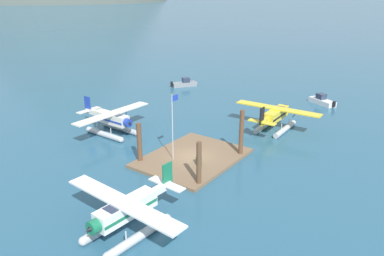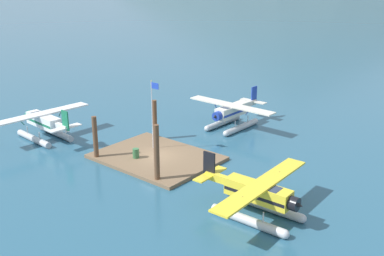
% 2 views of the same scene
% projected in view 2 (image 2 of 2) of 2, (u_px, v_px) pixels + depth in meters
% --- Properties ---
extents(ground_plane, '(1200.00, 1200.00, 0.00)m').
position_uv_depth(ground_plane, '(156.00, 159.00, 42.11)').
color(ground_plane, '#285670').
extents(dock_platform, '(10.60, 8.10, 0.30)m').
position_uv_depth(dock_platform, '(156.00, 157.00, 42.06)').
color(dock_platform, brown).
rests_on(dock_platform, ground).
extents(piling_near_left, '(0.44, 0.44, 4.11)m').
position_uv_depth(piling_near_left, '(95.00, 138.00, 41.27)').
color(piling_near_left, brown).
rests_on(piling_near_left, ground).
extents(piling_near_right, '(0.45, 0.45, 4.92)m').
position_uv_depth(piling_near_right, '(157.00, 154.00, 36.65)').
color(piling_near_right, brown).
rests_on(piling_near_right, ground).
extents(piling_far_left, '(0.47, 0.47, 4.12)m').
position_uv_depth(piling_far_left, '(155.00, 120.00, 46.32)').
color(piling_far_left, brown).
rests_on(piling_far_left, ground).
extents(flagpole, '(0.95, 0.10, 6.59)m').
position_uv_depth(flagpole, '(153.00, 107.00, 42.47)').
color(flagpole, silver).
rests_on(flagpole, dock_platform).
extents(fuel_drum, '(0.62, 0.62, 0.88)m').
position_uv_depth(fuel_drum, '(136.00, 153.00, 41.41)').
color(fuel_drum, '#33663D').
rests_on(fuel_drum, dock_platform).
extents(seaplane_cream_bow_centre, '(10.42, 7.98, 3.84)m').
position_uv_depth(seaplane_cream_bow_centre, '(232.00, 114.00, 50.03)').
color(seaplane_cream_bow_centre, '#B7BABF').
rests_on(seaplane_cream_bow_centre, ground).
extents(seaplane_white_port_aft, '(7.97, 10.47, 3.84)m').
position_uv_depth(seaplane_white_port_aft, '(44.00, 124.00, 46.67)').
color(seaplane_white_port_aft, '#B7BABF').
rests_on(seaplane_white_port_aft, ground).
extents(seaplane_yellow_stbd_aft, '(7.98, 10.43, 3.84)m').
position_uv_depth(seaplane_yellow_stbd_aft, '(258.00, 197.00, 31.59)').
color(seaplane_yellow_stbd_aft, '#B7BABF').
rests_on(seaplane_yellow_stbd_aft, ground).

